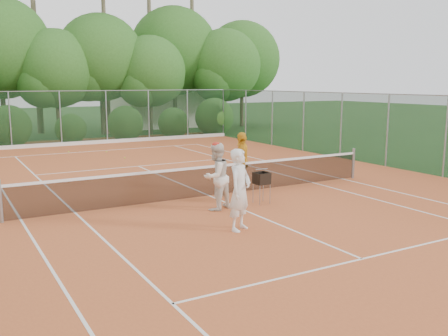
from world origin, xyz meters
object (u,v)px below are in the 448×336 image
Objects in this scene: ball_hopper at (262,179)px; player_center_grp at (216,176)px; player_yellow at (242,161)px; player_white at (240,190)px.

player_center_grp is at bearing 156.08° from ball_hopper.
ball_hopper is at bearing 12.49° from player_yellow.
player_yellow is 2.09× the size of ball_hopper.
player_white is 2.15× the size of ball_hopper.
ball_hopper is (1.94, 1.96, -0.25)m from player_white.
player_yellow is (1.95, 1.81, 0.02)m from player_center_grp.
player_white reaches higher than player_yellow.
player_white is 1.04× the size of player_center_grp.
player_white is 2.77m from ball_hopper.
player_yellow is 1.89m from ball_hopper.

